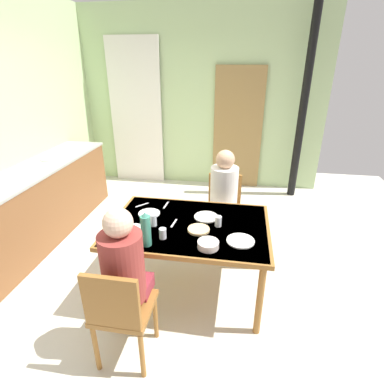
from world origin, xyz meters
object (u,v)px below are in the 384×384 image
Objects in this scene: kitchen_counter at (38,204)px; chair_near_diner at (120,310)px; dining_table at (189,231)px; person_far_diner at (224,190)px; water_bottle_green_near at (146,230)px; chair_far_diner at (224,207)px; serving_bowl_center at (208,245)px; person_near_diner at (124,264)px.

chair_near_diner is at bearing -41.94° from kitchen_counter.
person_far_diner reaches higher than dining_table.
person_far_diner is at bearing 69.02° from chair_near_diner.
water_bottle_green_near is (1.73, -1.03, 0.42)m from kitchen_counter.
water_bottle_green_near is (-0.28, -0.37, 0.20)m from dining_table.
water_bottle_green_near is at bearing -126.51° from dining_table.
chair_near_diner reaches higher than dining_table.
chair_far_diner is 5.12× the size of serving_bowl_center.
kitchen_counter is 2.45m from serving_bowl_center.
chair_far_diner is (0.60, 1.69, 0.00)m from chair_near_diner.
person_near_diner reaches higher than chair_far_diner.
serving_bowl_center is (2.22, -0.99, 0.31)m from kitchen_counter.
person_near_diner is at bearing -100.30° from water_bottle_green_near.
water_bottle_green_near is at bearing 66.30° from chair_far_diner.
chair_near_diner is at bearing 69.02° from person_far_diner.
kitchen_counter reaches higher than chair_near_diner.
person_near_diner is 1.54m from person_far_diner.
chair_far_diner is 2.98× the size of water_bottle_green_near.
water_bottle_green_near is (0.06, 0.34, 0.08)m from person_near_diner.
kitchen_counter is 1.84× the size of dining_table.
chair_near_diner is 1.69m from person_far_diner.
chair_far_diner is (0.26, 0.85, -0.16)m from dining_table.
water_bottle_green_near is 1.72× the size of serving_bowl_center.
dining_table is 1.63× the size of chair_near_diner.
water_bottle_green_near is 0.50m from serving_bowl_center.
chair_far_diner is 1.69m from person_near_diner.
serving_bowl_center reaches higher than dining_table.
person_near_diner is 0.66m from serving_bowl_center.
chair_near_diner is at bearing -136.84° from serving_bowl_center.
person_near_diner is (1.67, -1.37, 0.33)m from kitchen_counter.
kitchen_counter is 2.29m from person_far_diner.
chair_near_diner is 0.79m from serving_bowl_center.
kitchen_counter is 3.38× the size of person_far_diner.
water_bottle_green_near is at bearing 79.70° from person_near_diner.
dining_table is at bearing 69.99° from person_far_diner.
chair_far_diner reaches higher than dining_table.
chair_near_diner is 1.79m from chair_far_diner.
chair_far_diner reaches higher than serving_bowl_center.
chair_near_diner is (-0.34, -0.85, -0.16)m from dining_table.
person_far_diner is 4.53× the size of serving_bowl_center.
dining_table is 0.93m from chair_near_diner.
serving_bowl_center is at bearing 43.16° from chair_near_diner.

